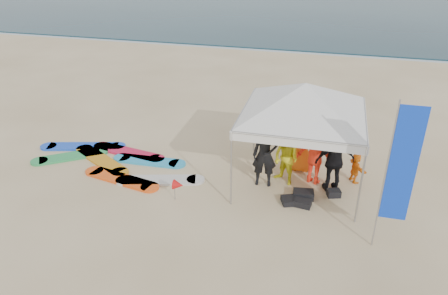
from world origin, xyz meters
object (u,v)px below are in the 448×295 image
object	(u,v)px
person_black_a	(265,155)
person_yellow	(286,158)
canopy_tent	(306,83)
person_orange_a	(316,153)
surfboard_spread	(115,161)
feather_flag	(401,167)
person_orange_b	(302,142)
marker_pennant	(178,185)
person_black_b	(335,161)
person_seated	(356,168)

from	to	relation	value
person_black_a	person_yellow	xyz separation A→B (m)	(0.58, 0.23, -0.15)
person_black_a	canopy_tent	size ratio (longest dim) A/B	0.42
person_yellow	person_orange_a	bearing A→B (deg)	51.92
surfboard_spread	canopy_tent	bearing A→B (deg)	2.94
canopy_tent	feather_flag	bearing A→B (deg)	-47.19
person_orange_a	surfboard_spread	bearing A→B (deg)	24.56
person_orange_b	marker_pennant	size ratio (longest dim) A/B	2.96
person_yellow	person_black_b	world-z (taller)	person_black_b
person_orange_a	person_seated	size ratio (longest dim) A/B	2.07
person_yellow	surfboard_spread	bearing A→B (deg)	-144.58
person_orange_b	person_black_a	bearing A→B (deg)	51.83
person_yellow	person_black_b	distance (m)	1.36
person_orange_a	surfboard_spread	xyz separation A→B (m)	(-6.24, -0.40, -0.92)
person_black_b	surfboard_spread	bearing A→B (deg)	-19.35
person_black_a	feather_flag	world-z (taller)	feather_flag
person_black_a	surfboard_spread	xyz separation A→B (m)	(-4.82, 0.10, -0.93)
person_yellow	person_orange_a	distance (m)	0.89
person_black_a	feather_flag	size ratio (longest dim) A/B	0.52
person_black_b	canopy_tent	bearing A→B (deg)	-32.43
feather_flag	marker_pennant	size ratio (longest dim) A/B	5.79
canopy_tent	person_black_b	bearing A→B (deg)	-12.41
person_seated	person_black_a	bearing A→B (deg)	80.56
person_black_b	feather_flag	size ratio (longest dim) A/B	0.51
person_orange_a	person_seated	distance (m)	1.29
person_seated	surfboard_spread	size ratio (longest dim) A/B	0.16
marker_pennant	surfboard_spread	bearing A→B (deg)	150.69
person_seated	canopy_tent	world-z (taller)	canopy_tent
person_black_a	canopy_tent	xyz separation A→B (m)	(0.95, 0.40, 2.07)
person_black_b	person_seated	distance (m)	1.01
person_orange_a	person_orange_b	size ratio (longest dim) A/B	1.01
person_orange_a	marker_pennant	size ratio (longest dim) A/B	3.00
person_orange_a	marker_pennant	distance (m)	4.04
surfboard_spread	person_orange_a	bearing A→B (deg)	3.68
person_orange_b	marker_pennant	distance (m)	4.00
feather_flag	marker_pennant	world-z (taller)	feather_flag
person_yellow	feather_flag	size ratio (longest dim) A/B	0.44
person_yellow	person_orange_b	size ratio (longest dim) A/B	0.86
person_black_a	person_orange_a	bearing A→B (deg)	14.02
canopy_tent	marker_pennant	world-z (taller)	canopy_tent
person_orange_a	marker_pennant	xyz separation A→B (m)	(-3.52, -1.93, -0.46)
person_yellow	marker_pennant	distance (m)	3.17
feather_flag	canopy_tent	bearing A→B (deg)	132.81
person_black_a	person_seated	size ratio (longest dim) A/B	2.08
person_black_b	person_orange_a	bearing A→B (deg)	-51.64
person_seated	person_orange_b	bearing A→B (deg)	52.32
marker_pennant	surfboard_spread	distance (m)	3.15
person_orange_a	person_black_b	bearing A→B (deg)	169.26
person_orange_a	surfboard_spread	world-z (taller)	person_orange_a
person_yellow	marker_pennant	bearing A→B (deg)	-114.34
person_orange_a	person_orange_b	xyz separation A→B (m)	(-0.47, 0.62, -0.01)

